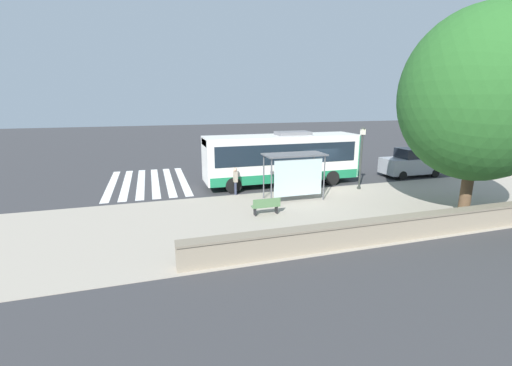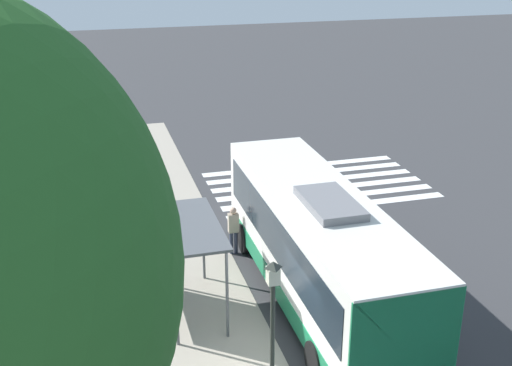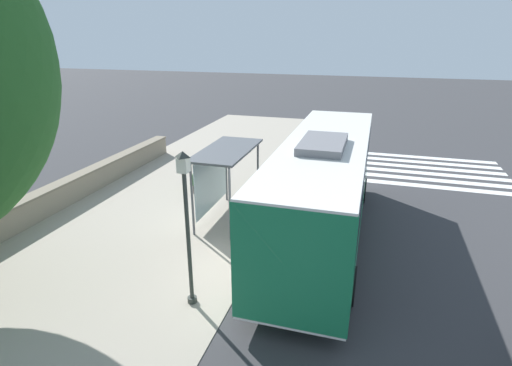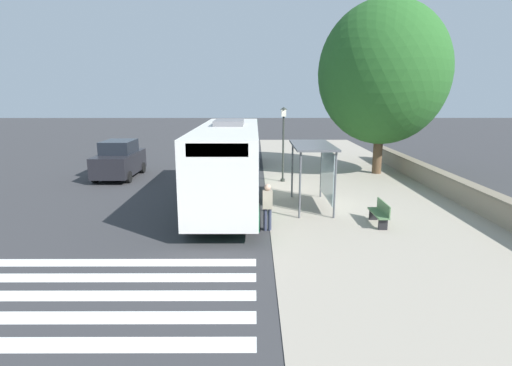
{
  "view_description": "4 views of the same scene",
  "coord_description": "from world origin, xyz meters",
  "px_view_note": "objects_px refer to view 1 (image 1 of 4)",
  "views": [
    {
      "loc": [
        -19.44,
        10.54,
        5.66
      ],
      "look_at": [
        -1.5,
        5.0,
        1.05
      ],
      "focal_mm": 24.0,
      "sensor_mm": 36.0,
      "label": 1
    },
    {
      "loc": [
        -4.29,
        -12.76,
        10.06
      ],
      "look_at": [
        0.76,
        5.41,
        2.61
      ],
      "focal_mm": 45.0,
      "sensor_mm": 36.0,
      "label": 2
    },
    {
      "loc": [
        2.99,
        -9.78,
        6.41
      ],
      "look_at": [
        -0.52,
        1.98,
        1.84
      ],
      "focal_mm": 28.0,
      "sensor_mm": 36.0,
      "label": 3
    },
    {
      "loc": [
        0.53,
        19.09,
        4.7
      ],
      "look_at": [
        0.49,
        4.67,
        1.45
      ],
      "focal_mm": 28.0,
      "sensor_mm": 36.0,
      "label": 4
    }
  ],
  "objects_px": {
    "pedestrian": "(235,179)",
    "street_lamp_near": "(361,153)",
    "parked_car_far_lane": "(312,152)",
    "bus": "(282,158)",
    "bench": "(266,206)",
    "shade_tree": "(481,96)",
    "bus_shelter": "(295,163)",
    "parked_car_behind_bus": "(412,163)"
  },
  "relations": [
    {
      "from": "bus_shelter",
      "to": "shade_tree",
      "type": "relative_size",
      "value": 0.35
    },
    {
      "from": "bench",
      "to": "street_lamp_near",
      "type": "height_order",
      "value": "street_lamp_near"
    },
    {
      "from": "bus",
      "to": "parked_car_behind_bus",
      "type": "bearing_deg",
      "value": -92.32
    },
    {
      "from": "bench",
      "to": "parked_car_far_lane",
      "type": "relative_size",
      "value": 0.34
    },
    {
      "from": "bus_shelter",
      "to": "street_lamp_near",
      "type": "height_order",
      "value": "street_lamp_near"
    },
    {
      "from": "parked_car_behind_bus",
      "to": "parked_car_far_lane",
      "type": "xyz_separation_m",
      "value": [
        6.98,
        4.83,
        -0.01
      ]
    },
    {
      "from": "bench",
      "to": "shade_tree",
      "type": "relative_size",
      "value": 0.14
    },
    {
      "from": "bus",
      "to": "parked_car_far_lane",
      "type": "relative_size",
      "value": 2.45
    },
    {
      "from": "bus",
      "to": "pedestrian",
      "type": "height_order",
      "value": "bus"
    },
    {
      "from": "bus",
      "to": "bus_shelter",
      "type": "relative_size",
      "value": 2.97
    },
    {
      "from": "street_lamp_near",
      "to": "pedestrian",
      "type": "bearing_deg",
      "value": 82.25
    },
    {
      "from": "parked_car_behind_bus",
      "to": "shade_tree",
      "type": "bearing_deg",
      "value": 155.31
    },
    {
      "from": "street_lamp_near",
      "to": "parked_car_far_lane",
      "type": "xyz_separation_m",
      "value": [
        9.2,
        -1.13,
        -1.37
      ]
    },
    {
      "from": "bus",
      "to": "shade_tree",
      "type": "height_order",
      "value": "shade_tree"
    },
    {
      "from": "bus_shelter",
      "to": "parked_car_behind_bus",
      "type": "xyz_separation_m",
      "value": [
        3.24,
        -10.92,
        -1.17
      ]
    },
    {
      "from": "bus_shelter",
      "to": "parked_car_behind_bus",
      "type": "distance_m",
      "value": 11.45
    },
    {
      "from": "shade_tree",
      "to": "bench",
      "type": "bearing_deg",
      "value": 73.98
    },
    {
      "from": "bus",
      "to": "parked_car_behind_bus",
      "type": "relative_size",
      "value": 2.3
    },
    {
      "from": "bench",
      "to": "parked_car_behind_bus",
      "type": "relative_size",
      "value": 0.32
    },
    {
      "from": "bus_shelter",
      "to": "parked_car_behind_bus",
      "type": "relative_size",
      "value": 0.77
    },
    {
      "from": "pedestrian",
      "to": "street_lamp_near",
      "type": "relative_size",
      "value": 0.42
    },
    {
      "from": "bus",
      "to": "street_lamp_near",
      "type": "relative_size",
      "value": 2.58
    },
    {
      "from": "street_lamp_near",
      "to": "parked_car_far_lane",
      "type": "relative_size",
      "value": 0.95
    },
    {
      "from": "bus_shelter",
      "to": "pedestrian",
      "type": "relative_size",
      "value": 2.08
    },
    {
      "from": "bus",
      "to": "street_lamp_near",
      "type": "bearing_deg",
      "value": -121.31
    },
    {
      "from": "parked_car_behind_bus",
      "to": "bench",
      "type": "bearing_deg",
      "value": 111.47
    },
    {
      "from": "pedestrian",
      "to": "parked_car_far_lane",
      "type": "relative_size",
      "value": 0.4
    },
    {
      "from": "pedestrian",
      "to": "bench",
      "type": "xyz_separation_m",
      "value": [
        -4.1,
        -0.56,
        -0.51
      ]
    },
    {
      "from": "bus_shelter",
      "to": "parked_car_far_lane",
      "type": "distance_m",
      "value": 11.95
    },
    {
      "from": "bus",
      "to": "bench",
      "type": "height_order",
      "value": "bus"
    },
    {
      "from": "bus",
      "to": "pedestrian",
      "type": "bearing_deg",
      "value": 113.47
    },
    {
      "from": "bus_shelter",
      "to": "parked_car_far_lane",
      "type": "xyz_separation_m",
      "value": [
        10.21,
        -6.09,
        -1.18
      ]
    },
    {
      "from": "pedestrian",
      "to": "bench",
      "type": "relative_size",
      "value": 1.17
    },
    {
      "from": "street_lamp_near",
      "to": "shade_tree",
      "type": "distance_m",
      "value": 7.1
    },
    {
      "from": "parked_car_far_lane",
      "to": "street_lamp_near",
      "type": "bearing_deg",
      "value": 173.0
    },
    {
      "from": "shade_tree",
      "to": "parked_car_behind_bus",
      "type": "xyz_separation_m",
      "value": [
        8.01,
        -3.68,
        -4.8
      ]
    },
    {
      "from": "shade_tree",
      "to": "parked_car_behind_bus",
      "type": "height_order",
      "value": "shade_tree"
    },
    {
      "from": "pedestrian",
      "to": "shade_tree",
      "type": "relative_size",
      "value": 0.17
    },
    {
      "from": "bus_shelter",
      "to": "bench",
      "type": "height_order",
      "value": "bus_shelter"
    },
    {
      "from": "pedestrian",
      "to": "shade_tree",
      "type": "bearing_deg",
      "value": -123.94
    },
    {
      "from": "street_lamp_near",
      "to": "shade_tree",
      "type": "relative_size",
      "value": 0.41
    },
    {
      "from": "bus_shelter",
      "to": "parked_car_far_lane",
      "type": "height_order",
      "value": "bus_shelter"
    }
  ]
}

